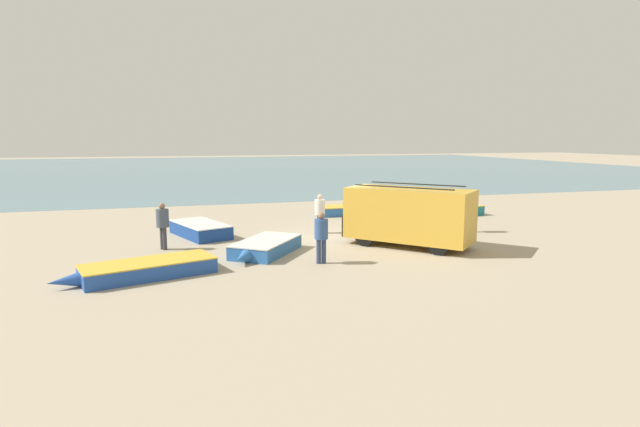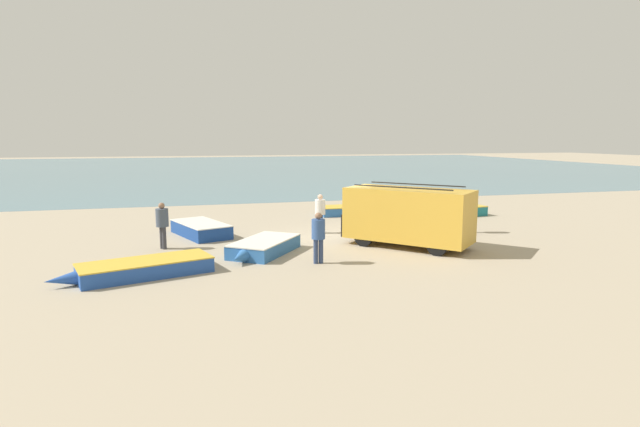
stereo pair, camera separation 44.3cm
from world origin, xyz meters
TOP-DOWN VIEW (x-y plane):
  - ground_plane at (0.00, 0.00)m, footprint 200.00×200.00m
  - sea_water at (0.00, 52.00)m, footprint 120.00×80.00m
  - parked_van at (2.12, -2.66)m, footprint 4.78×4.93m
  - fishing_rowboat_0 at (8.03, 3.85)m, footprint 3.86×1.73m
  - fishing_rowboat_1 at (-5.80, 1.83)m, footprint 2.66×4.13m
  - fishing_rowboat_2 at (-3.60, -2.45)m, footprint 3.13×3.64m
  - fishing_rowboat_3 at (2.69, 5.82)m, footprint 4.32×1.55m
  - fishing_rowboat_4 at (-7.72, -4.49)m, footprint 4.90×2.65m
  - fisherman_0 at (-0.50, 0.93)m, footprint 0.47×0.47m
  - fisherman_1 at (6.11, -0.70)m, footprint 0.45×0.45m
  - fisherman_2 at (-7.25, -0.61)m, footprint 0.48×0.48m
  - fisherman_3 at (-1.97, -4.36)m, footprint 0.47×0.47m

SIDE VIEW (x-z plane):
  - ground_plane at x=0.00m, z-range 0.00..0.00m
  - sea_water at x=0.00m, z-range 0.00..0.01m
  - fishing_rowboat_4 at x=-7.72m, z-range 0.00..0.49m
  - fishing_rowboat_3 at x=2.69m, z-range 0.00..0.49m
  - fishing_rowboat_2 at x=-3.60m, z-range 0.00..0.53m
  - fishing_rowboat_0 at x=8.03m, z-range 0.00..0.54m
  - fishing_rowboat_1 at x=-5.80m, z-range 0.00..0.59m
  - fisherman_1 at x=6.11m, z-range 0.17..1.88m
  - fisherman_0 at x=-0.50m, z-range 0.17..1.95m
  - fisherman_3 at x=-1.97m, z-range 0.17..1.95m
  - fisherman_2 at x=-7.25m, z-range 0.18..2.00m
  - parked_van at x=2.12m, z-range 0.04..2.50m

